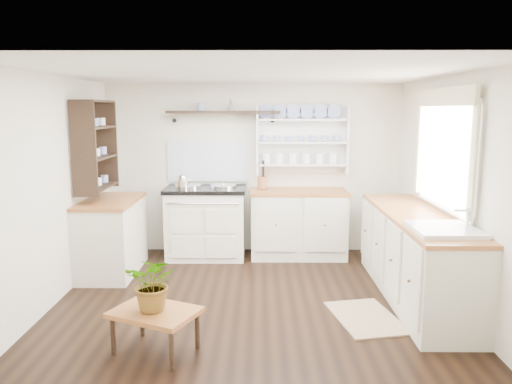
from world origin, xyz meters
The scene contains 19 objects.
floor centered at (0.00, 0.00, 0.00)m, with size 4.00×3.80×0.01m, color black.
wall_back centered at (0.00, 1.90, 1.15)m, with size 4.00×0.02×2.30m, color silver.
wall_right centered at (2.00, 0.00, 1.15)m, with size 0.02×3.80×2.30m, color silver.
wall_left centered at (-2.00, 0.00, 1.15)m, with size 0.02×3.80×2.30m, color silver.
ceiling centered at (0.00, 0.00, 2.30)m, with size 4.00×3.80×0.01m, color white.
window centered at (1.95, 0.15, 1.56)m, with size 0.08×1.55×1.22m.
aga_cooker centered at (-0.63, 1.57, 0.48)m, with size 1.06×0.73×0.97m.
back_cabinets centered at (0.60, 1.60, 0.46)m, with size 1.27×0.63×0.90m.
right_cabinets centered at (1.70, 0.10, 0.46)m, with size 0.62×2.43×0.90m.
belfast_sink centered at (1.70, -0.65, 0.80)m, with size 0.55×0.60×0.45m.
left_cabinets centered at (-1.70, 0.90, 0.46)m, with size 0.62×1.13×0.90m.
plate_rack centered at (0.65, 1.86, 1.56)m, with size 1.20×0.22×0.90m.
high_shelf centered at (-0.40, 1.78, 1.91)m, with size 1.50×0.29×0.16m.
left_shelving centered at (-1.84, 0.90, 1.55)m, with size 0.28×0.80×1.05m, color black.
kettle centered at (-0.91, 1.45, 1.03)m, with size 0.16×0.16×0.20m, color silver, non-canonical shape.
utensil_crock centered at (0.12, 1.68, 0.99)m, with size 0.13×0.13×0.15m, color #9A5D38.
center_table centered at (-0.76, -1.11, 0.31)m, with size 0.80×0.70×0.36m.
potted_plant centered at (-0.76, -1.11, 0.59)m, with size 0.41×0.36×0.46m, color #3F7233.
floor_rug centered at (1.09, -0.44, 0.01)m, with size 0.55×0.85×0.02m, color olive.
Camera 1 is at (0.08, -4.91, 1.96)m, focal length 35.00 mm.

